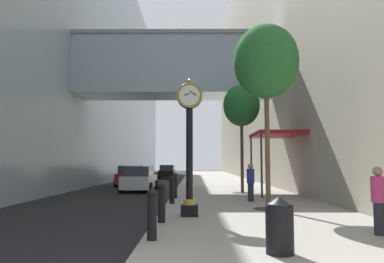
{
  "coord_description": "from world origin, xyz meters",
  "views": [
    {
      "loc": [
        1.18,
        -4.4,
        1.83
      ],
      "look_at": [
        1.01,
        22.8,
        4.16
      ],
      "focal_mm": 34.33,
      "sensor_mm": 36.0,
      "label": 1
    }
  ],
  "objects": [
    {
      "name": "ground_plane",
      "position": [
        0.0,
        27.0,
        0.0
      ],
      "size": [
        110.0,
        110.0,
        0.0
      ],
      "primitive_type": "plane",
      "color": "black",
      "rests_on": "ground"
    },
    {
      "name": "sidewalk_right",
      "position": [
        3.38,
        30.0,
        0.07
      ],
      "size": [
        6.77,
        80.0,
        0.14
      ],
      "primitive_type": "cube",
      "color": "#9E998E",
      "rests_on": "ground"
    },
    {
      "name": "building_block_left",
      "position": [
        -11.08,
        29.9,
        12.11
      ],
      "size": [
        22.76,
        80.0,
        24.29
      ],
      "color": "#93A8B7",
      "rests_on": "ground"
    },
    {
      "name": "building_block_right",
      "position": [
        11.27,
        30.0,
        13.65
      ],
      "size": [
        9.0,
        80.0,
        27.31
      ],
      "color": "#A89E89",
      "rests_on": "ground"
    },
    {
      "name": "street_clock",
      "position": [
        1.02,
        7.46,
        2.58
      ],
      "size": [
        0.84,
        0.55,
        4.44
      ],
      "color": "black",
      "rests_on": "sidewalk_right"
    },
    {
      "name": "bollard_nearest",
      "position": [
        0.25,
        3.77,
        0.73
      ],
      "size": [
        0.22,
        0.22,
        1.13
      ],
      "color": "black",
      "rests_on": "sidewalk_right"
    },
    {
      "name": "bollard_second",
      "position": [
        0.25,
        6.18,
        0.73
      ],
      "size": [
        0.22,
        0.22,
        1.13
      ],
      "color": "black",
      "rests_on": "sidewalk_right"
    },
    {
      "name": "bollard_fourth",
      "position": [
        0.25,
        11.0,
        0.73
      ],
      "size": [
        0.22,
        0.22,
        1.13
      ],
      "color": "black",
      "rests_on": "sidewalk_right"
    },
    {
      "name": "bollard_fifth",
      "position": [
        0.25,
        13.4,
        0.73
      ],
      "size": [
        0.22,
        0.22,
        1.13
      ],
      "color": "black",
      "rests_on": "sidewalk_right"
    },
    {
      "name": "street_tree_near",
      "position": [
        3.89,
        9.2,
        5.62
      ],
      "size": [
        2.45,
        2.45,
        6.92
      ],
      "color": "#333335",
      "rests_on": "sidewalk_right"
    },
    {
      "name": "street_tree_mid_near",
      "position": [
        3.89,
        16.45,
        5.07
      ],
      "size": [
        2.09,
        2.09,
        6.18
      ],
      "color": "#333335",
      "rests_on": "sidewalk_right"
    },
    {
      "name": "trash_bin",
      "position": [
        2.77,
        2.57,
        0.68
      ],
      "size": [
        0.53,
        0.53,
        1.05
      ],
      "color": "black",
      "rests_on": "sidewalk_right"
    },
    {
      "name": "pedestrian_walking",
      "position": [
        5.54,
        4.38,
        0.98
      ],
      "size": [
        0.52,
        0.5,
        1.6
      ],
      "color": "#23232D",
      "rests_on": "sidewalk_right"
    },
    {
      "name": "pedestrian_by_clock",
      "position": [
        3.66,
        11.88,
        1.02
      ],
      "size": [
        0.46,
        0.46,
        1.67
      ],
      "color": "#23232D",
      "rests_on": "sidewalk_right"
    },
    {
      "name": "storefront_awning",
      "position": [
        5.53,
        15.07,
        3.28
      ],
      "size": [
        2.4,
        3.6,
        3.3
      ],
      "color": "maroon",
      "rests_on": "sidewalk_right"
    },
    {
      "name": "car_red_near",
      "position": [
        -3.87,
        24.97,
        0.78
      ],
      "size": [
        2.15,
        4.36,
        1.61
      ],
      "color": "#AD191E",
      "rests_on": "ground"
    },
    {
      "name": "car_silver_mid",
      "position": [
        -2.35,
        19.39,
        0.79
      ],
      "size": [
        2.05,
        4.3,
        1.61
      ],
      "color": "#B7BABF",
      "rests_on": "ground"
    },
    {
      "name": "car_black_far",
      "position": [
        -1.94,
        38.43,
        0.78
      ],
      "size": [
        2.02,
        4.32,
        1.59
      ],
      "color": "black",
      "rests_on": "ground"
    }
  ]
}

